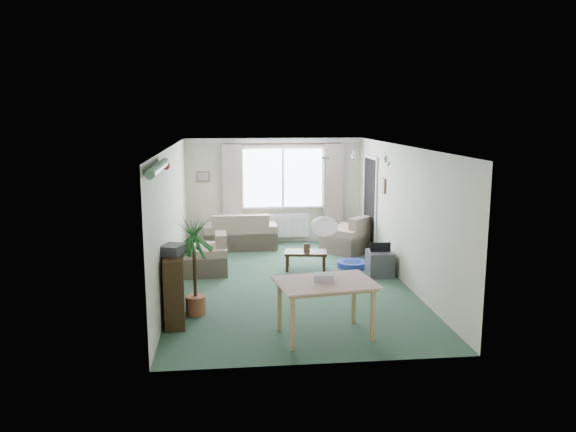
{
  "coord_description": "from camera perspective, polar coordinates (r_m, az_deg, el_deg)",
  "views": [
    {
      "loc": [
        -1.06,
        -9.45,
        2.95
      ],
      "look_at": [
        0.0,
        0.3,
        1.15
      ],
      "focal_mm": 35.0,
      "sensor_mm": 36.0,
      "label": 1
    }
  ],
  "objects": [
    {
      "name": "bauble_cluster_b",
      "position": [
        9.55,
        10.03,
        5.86
      ],
      "size": [
        0.2,
        0.2,
        0.2
      ],
      "primitive_type": "sphere",
      "color": "silver"
    },
    {
      "name": "curtain_left",
      "position": [
        12.69,
        -5.66,
        2.75
      ],
      "size": [
        0.45,
        0.08,
        2.0
      ],
      "primitive_type": "cube",
      "color": "beige"
    },
    {
      "name": "wall_picture_right",
      "position": [
        11.16,
        9.66,
        3.05
      ],
      "size": [
        0.03,
        0.24,
        0.3
      ],
      "primitive_type": "cube",
      "color": "brown"
    },
    {
      "name": "ground",
      "position": [
        9.95,
        0.19,
        -6.84
      ],
      "size": [
        6.5,
        6.5,
        0.0
      ],
      "primitive_type": "plane",
      "color": "#2C4A38"
    },
    {
      "name": "window",
      "position": [
        12.82,
        -0.53,
        3.91
      ],
      "size": [
        1.8,
        0.03,
        1.3
      ],
      "primitive_type": "cube",
      "color": "white"
    },
    {
      "name": "curtain_rod",
      "position": [
        12.68,
        -0.5,
        7.33
      ],
      "size": [
        2.6,
        0.03,
        0.03
      ],
      "primitive_type": "cube",
      "color": "black"
    },
    {
      "name": "armchair_left",
      "position": [
        10.6,
        -8.42,
        -3.77
      ],
      "size": [
        0.83,
        0.87,
        0.75
      ],
      "primitive_type": "cube",
      "rotation": [
        0.0,
        0.0,
        -1.53
      ],
      "color": "#CBAF99",
      "rests_on": "ground"
    },
    {
      "name": "doorway",
      "position": [
        12.2,
        8.34,
        1.09
      ],
      "size": [
        0.03,
        0.95,
        2.0
      ],
      "primitive_type": "cube",
      "color": "black"
    },
    {
      "name": "hifi_box",
      "position": [
        8.05,
        -11.63,
        -3.36
      ],
      "size": [
        0.38,
        0.42,
        0.14
      ],
      "primitive_type": "cube",
      "rotation": [
        0.0,
        0.0,
        -0.35
      ],
      "color": "#333236",
      "rests_on": "bookshelf"
    },
    {
      "name": "curtain_right",
      "position": [
        12.92,
        4.61,
        2.9
      ],
      "size": [
        0.45,
        0.08,
        2.0
      ],
      "primitive_type": "cube",
      "color": "beige"
    },
    {
      "name": "houseplant",
      "position": [
        8.38,
        -9.48,
        -4.98
      ],
      "size": [
        0.69,
        0.69,
        1.5
      ],
      "primitive_type": "cylinder",
      "rotation": [
        0.0,
        0.0,
        -0.08
      ],
      "color": "#246422",
      "rests_on": "ground"
    },
    {
      "name": "gift_box",
      "position": [
        7.48,
        3.66,
        -6.33
      ],
      "size": [
        0.28,
        0.23,
        0.12
      ],
      "primitive_type": "cube",
      "rotation": [
        0.0,
        0.0,
        -0.23
      ],
      "color": "#B7B5C0",
      "rests_on": "dining_table"
    },
    {
      "name": "coffee_table",
      "position": [
        10.75,
        1.81,
        -4.54
      ],
      "size": [
        0.85,
        0.55,
        0.36
      ],
      "primitive_type": "cube",
      "rotation": [
        0.0,
        0.0,
        -0.14
      ],
      "color": "black",
      "rests_on": "ground"
    },
    {
      "name": "armchair_corner",
      "position": [
        12.13,
        6.0,
        -1.8
      ],
      "size": [
        1.22,
        1.22,
        0.79
      ],
      "primitive_type": "cube",
      "rotation": [
        0.0,
        0.0,
        3.9
      ],
      "color": "beige",
      "rests_on": "ground"
    },
    {
      "name": "radiator",
      "position": [
        12.95,
        -0.5,
        -0.95
      ],
      "size": [
        1.2,
        0.1,
        0.55
      ],
      "primitive_type": "cube",
      "color": "white"
    },
    {
      "name": "dining_table",
      "position": [
        7.61,
        3.78,
        -9.46
      ],
      "size": [
        1.28,
        0.95,
        0.74
      ],
      "primitive_type": "cube",
      "rotation": [
        0.0,
        0.0,
        0.15
      ],
      "color": "#A9785C",
      "rests_on": "ground"
    },
    {
      "name": "bauble_cluster_a",
      "position": [
        10.64,
        6.67,
        6.4
      ],
      "size": [
        0.2,
        0.2,
        0.2
      ],
      "primitive_type": "sphere",
      "color": "silver"
    },
    {
      "name": "wall_picture_back",
      "position": [
        12.77,
        -8.61,
        3.99
      ],
      "size": [
        0.28,
        0.03,
        0.22
      ],
      "primitive_type": "cube",
      "color": "brown"
    },
    {
      "name": "bookshelf",
      "position": [
        8.19,
        -11.47,
        -7.24
      ],
      "size": [
        0.33,
        0.83,
        0.99
      ],
      "primitive_type": "cube",
      "rotation": [
        0.0,
        0.0,
        0.07
      ],
      "color": "black",
      "rests_on": "ground"
    },
    {
      "name": "pendant_lamp",
      "position": [
        7.41,
        3.72,
        -1.07
      ],
      "size": [
        0.36,
        0.36,
        0.36
      ],
      "primitive_type": "sphere",
      "color": "white"
    },
    {
      "name": "sofa",
      "position": [
        12.47,
        -4.89,
        -1.45
      ],
      "size": [
        1.6,
        0.87,
        0.79
      ],
      "primitive_type": "cube",
      "rotation": [
        0.0,
        0.0,
        3.16
      ],
      "color": "#C9B098",
      "rests_on": "ground"
    },
    {
      "name": "tinsel_garland",
      "position": [
        7.23,
        -13.06,
        4.81
      ],
      "size": [
        1.6,
        1.6,
        0.12
      ],
      "primitive_type": "cylinder",
      "color": "#196626"
    },
    {
      "name": "tv_cube",
      "position": [
        10.49,
        9.3,
        -4.79
      ],
      "size": [
        0.47,
        0.52,
        0.45
      ],
      "primitive_type": "cube",
      "rotation": [
        0.0,
        0.0,
        -0.04
      ],
      "color": "#333337",
      "rests_on": "ground"
    },
    {
      "name": "photo_frame",
      "position": [
        10.64,
        1.92,
        -3.26
      ],
      "size": [
        0.12,
        0.03,
        0.16
      ],
      "primitive_type": "cube",
      "rotation": [
        0.0,
        0.0,
        0.07
      ],
      "color": "brown",
      "rests_on": "coffee_table"
    },
    {
      "name": "pet_bed",
      "position": [
        11.01,
        6.49,
        -4.9
      ],
      "size": [
        0.73,
        0.73,
        0.11
      ],
      "primitive_type": "cylinder",
      "rotation": [
        0.0,
        0.0,
        0.33
      ],
      "color": "navy",
      "rests_on": "ground"
    }
  ]
}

